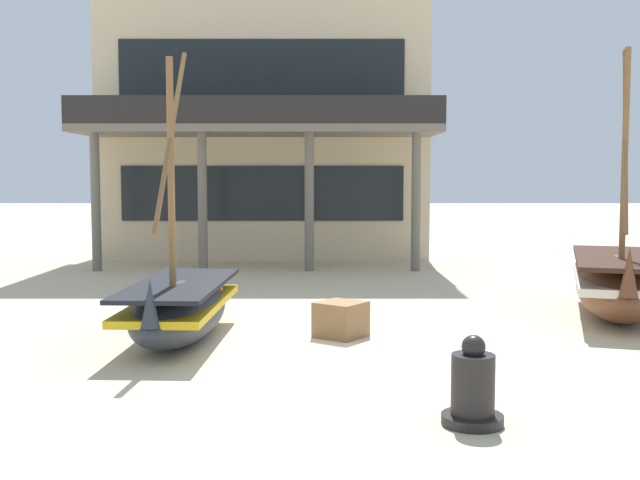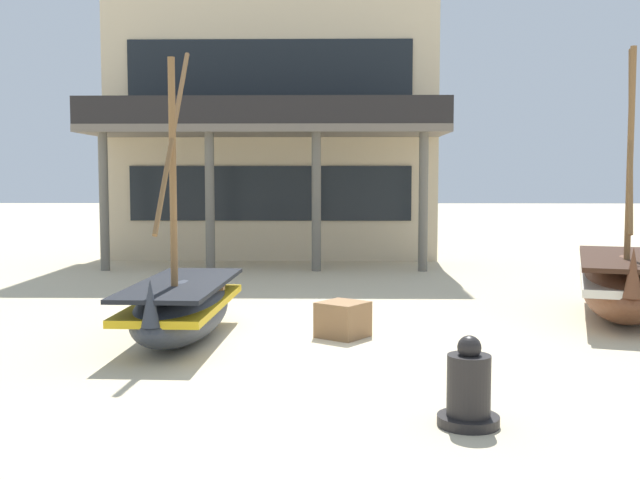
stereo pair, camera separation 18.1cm
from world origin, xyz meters
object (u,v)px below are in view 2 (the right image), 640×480
at_px(fishing_boat_near_left, 182,307).
at_px(harbor_building_main, 277,81).
at_px(cargo_crate, 343,319).
at_px(fishing_boat_centre_large, 624,284).
at_px(capstan_winch, 469,390).

height_order(fishing_boat_near_left, harbor_building_main, harbor_building_main).
bearing_deg(cargo_crate, fishing_boat_near_left, -173.54).
bearing_deg(fishing_boat_centre_large, capstan_winch, -122.34).
bearing_deg(harbor_building_main, cargo_crate, -81.61).
relative_size(fishing_boat_centre_large, cargo_crate, 7.13).
distance_m(fishing_boat_near_left, capstan_winch, 5.28).
height_order(capstan_winch, harbor_building_main, harbor_building_main).
distance_m(fishing_boat_near_left, cargo_crate, 2.42).
bearing_deg(capstan_winch, harbor_building_main, 100.19).
bearing_deg(harbor_building_main, fishing_boat_near_left, -91.79).
bearing_deg(harbor_building_main, fishing_boat_centre_large, -59.98).
height_order(cargo_crate, harbor_building_main, harbor_building_main).
relative_size(fishing_boat_near_left, fishing_boat_centre_large, 0.94).
distance_m(fishing_boat_near_left, harbor_building_main, 14.48).
relative_size(fishing_boat_near_left, capstan_winch, 4.83).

